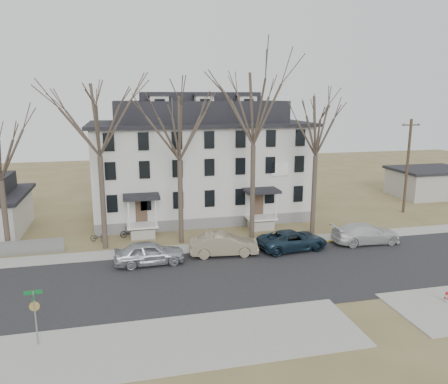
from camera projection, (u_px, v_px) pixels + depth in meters
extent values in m
plane|color=olive|center=(282.00, 286.00, 27.43)|extent=(120.00, 120.00, 0.00)
cube|color=#27272A|center=(271.00, 274.00, 29.33)|extent=(120.00, 10.00, 0.04)
cube|color=#A09F97|center=(246.00, 245.00, 35.04)|extent=(120.00, 2.00, 0.08)
cube|color=#A09F97|center=(161.00, 345.00, 20.90)|extent=(20.00, 5.00, 0.08)
cube|color=gold|center=(309.00, 244.00, 35.30)|extent=(14.00, 0.25, 0.06)
cube|color=slate|center=(200.00, 209.00, 44.00)|extent=(20.00, 10.00, 1.00)
cube|color=silver|center=(199.00, 165.00, 43.03)|extent=(20.00, 10.00, 8.00)
cube|color=black|center=(199.00, 123.00, 42.15)|extent=(20.80, 10.80, 0.30)
cube|color=black|center=(199.00, 111.00, 41.90)|extent=(16.00, 7.00, 2.00)
cube|color=black|center=(199.00, 96.00, 41.60)|extent=(11.00, 4.50, 0.80)
cube|color=white|center=(142.00, 225.00, 36.89)|extent=(2.60, 2.00, 0.16)
cube|color=white|center=(261.00, 218.00, 39.22)|extent=(2.60, 2.00, 0.16)
cube|color=white|center=(280.00, 169.00, 39.60)|extent=(1.60, 0.08, 1.20)
cube|color=#A09F97|center=(429.00, 184.00, 51.92)|extent=(8.00, 6.00, 3.00)
cube|color=black|center=(430.00, 170.00, 51.55)|extent=(8.50, 6.50, 0.30)
cylinder|color=#473B31|center=(103.00, 203.00, 33.52)|extent=(0.40, 0.40, 7.28)
cylinder|color=#473B31|center=(181.00, 202.00, 34.91)|extent=(0.40, 0.40, 6.76)
cylinder|color=#473B31|center=(253.00, 192.00, 36.14)|extent=(0.40, 0.40, 7.80)
cylinder|color=#473B31|center=(314.00, 195.00, 37.47)|extent=(0.40, 0.40, 6.76)
cylinder|color=#473B31|center=(5.00, 219.00, 32.13)|extent=(0.40, 0.40, 5.72)
cylinder|color=#3D3023|center=(407.00, 167.00, 43.85)|extent=(0.28, 0.28, 9.50)
cube|color=#3D3023|center=(411.00, 125.00, 42.95)|extent=(2.00, 0.12, 0.12)
imported|color=#ADB1B8|center=(149.00, 253.00, 30.76)|extent=(4.98, 2.18, 1.67)
imported|color=gray|center=(223.00, 245.00, 32.54)|extent=(5.23, 2.24, 1.68)
imported|color=#172A39|center=(293.00, 240.00, 33.75)|extent=(5.65, 3.06, 1.51)
imported|color=silver|center=(366.00, 234.00, 35.22)|extent=(5.61, 2.45, 1.60)
imported|color=black|center=(98.00, 238.00, 35.46)|extent=(1.57, 1.31, 0.81)
imported|color=black|center=(129.00, 232.00, 36.71)|extent=(1.57, 0.58, 0.93)
cylinder|color=#B7B7BA|center=(446.00, 303.00, 25.11)|extent=(0.28, 0.28, 0.05)
cylinder|color=#B7B7BA|center=(447.00, 298.00, 25.04)|extent=(0.19, 0.19, 0.49)
sphere|color=#A51411|center=(447.00, 294.00, 24.98)|extent=(0.21, 0.21, 0.21)
cylinder|color=#A51411|center=(447.00, 298.00, 25.04)|extent=(0.30, 0.11, 0.11)
cylinder|color=#A51411|center=(447.00, 298.00, 25.04)|extent=(0.11, 0.26, 0.11)
cylinder|color=gray|center=(36.00, 319.00, 20.56)|extent=(0.08, 0.08, 2.81)
cube|color=#0C5926|center=(33.00, 292.00, 20.27)|extent=(0.81, 0.03, 0.19)
cube|color=#0C5926|center=(33.00, 297.00, 20.32)|extent=(0.03, 0.81, 0.19)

